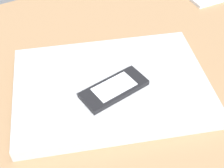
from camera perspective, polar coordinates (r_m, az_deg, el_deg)
name	(u,v)px	position (r cm, az deg, el deg)	size (l,w,h in cm)	color
desk_surface	(93,104)	(58.85, -3.40, -3.55)	(120.00, 80.00, 3.00)	#9E7751
laptop_closed	(112,87)	(57.87, 0.00, -0.55)	(35.11, 24.31, 2.42)	#B7BABC
cell_phone_on_laptop	(114,89)	(55.20, 0.39, -0.86)	(12.51, 6.49, 1.11)	black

